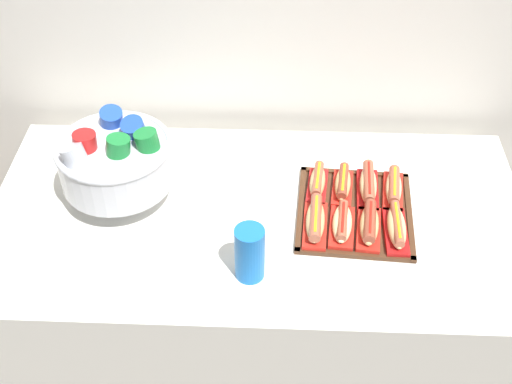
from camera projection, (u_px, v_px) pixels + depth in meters
ground_plane at (257, 369)px, 2.50m from camera, size 10.00×10.00×0.00m
buffet_table at (257, 297)px, 2.22m from camera, size 1.57×0.81×0.80m
serving_tray at (354, 212)px, 1.96m from camera, size 0.35×0.38×0.01m
hot_dog_0 at (315, 221)px, 1.89m from camera, size 0.08×0.19×0.06m
hot_dog_1 at (342, 224)px, 1.89m from camera, size 0.08×0.17×0.06m
hot_dog_2 at (369, 225)px, 1.88m from camera, size 0.08×0.18×0.06m
hot_dog_3 at (396, 228)px, 1.87m from camera, size 0.07×0.18×0.06m
hot_dog_4 at (317, 183)px, 2.01m from camera, size 0.07×0.16×0.06m
hot_dog_5 at (343, 185)px, 2.01m from camera, size 0.08×0.16×0.06m
hot_dog_6 at (368, 186)px, 2.00m from camera, size 0.07×0.19×0.07m
hot_dog_7 at (394, 188)px, 2.00m from camera, size 0.08×0.18×0.06m
punch_bowl at (116, 160)px, 1.92m from camera, size 0.33×0.33×0.26m
cup_stack at (250, 253)px, 1.74m from camera, size 0.08×0.08×0.16m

